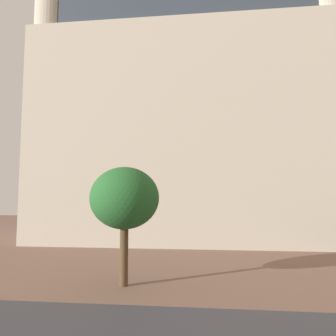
{
  "coord_description": "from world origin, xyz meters",
  "views": [
    {
      "loc": [
        1.92,
        -1.75,
        3.84
      ],
      "look_at": [
        0.45,
        10.82,
        5.03
      ],
      "focal_mm": 34.99,
      "sensor_mm": 36.0,
      "label": 1
    }
  ],
  "objects": [
    {
      "name": "ground_plane",
      "position": [
        0.0,
        10.0,
        0.0
      ],
      "size": [
        120.0,
        120.0,
        0.0
      ],
      "primitive_type": "plane",
      "color": "brown"
    },
    {
      "name": "landmark_building",
      "position": [
        -0.23,
        30.67,
        11.12
      ],
      "size": [
        27.17,
        14.85,
        35.99
      ],
      "color": "#B2A893",
      "rests_on": "ground_plane"
    },
    {
      "name": "tree_curb_far",
      "position": [
        -1.76,
        12.78,
        3.84
      ],
      "size": [
        3.13,
        3.13,
        5.28
      ],
      "color": "#4C3823",
      "rests_on": "ground_plane"
    }
  ]
}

